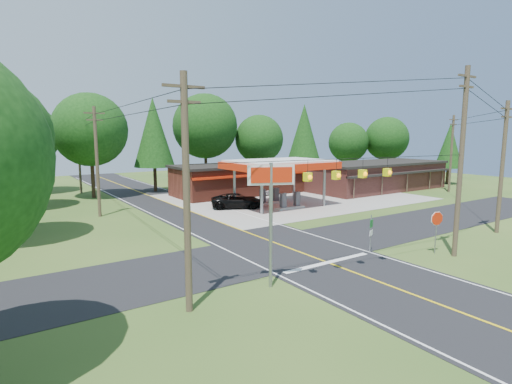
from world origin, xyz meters
TOP-DOWN VIEW (x-y plane):
  - ground at (0.00, 0.00)m, footprint 120.00×120.00m
  - main_highway at (0.00, 0.00)m, footprint 8.00×120.00m
  - cross_road at (0.00, 0.00)m, footprint 70.00×7.00m
  - lane_center_yellow at (0.00, 0.00)m, footprint 0.15×110.00m
  - gas_canopy at (9.00, 13.00)m, footprint 10.60×7.40m
  - convenience_store at (10.00, 22.98)m, footprint 16.40×7.55m
  - strip_building at (28.00, 15.98)m, footprint 20.40×8.75m
  - utility_pole_near_right at (7.50, -7.00)m, footprint 1.80×0.30m
  - utility_pole_near_left at (-9.50, -5.00)m, footprint 1.80×0.30m
  - utility_pole_far_left at (-8.00, 18.00)m, footprint 1.80×0.30m
  - utility_pole_right_b at (16.00, -5.50)m, footprint 1.80×0.30m
  - utility_pole_far_right at (34.00, 9.00)m, footprint 1.80×0.30m
  - utility_pole_north at (-6.50, 35.00)m, footprint 0.30×0.30m
  - overhead_beacons at (-1.00, -6.00)m, footprint 17.04×2.04m
  - treeline_backdrop at (0.82, 24.01)m, footprint 70.27×51.59m
  - suv_car at (4.77, 14.50)m, footprint 7.25×7.25m
  - sedan_car at (12.00, 21.00)m, footprint 4.18×4.18m
  - big_stop_sign at (-5.00, -4.74)m, footprint 2.14×0.98m
  - octagonal_stop_sign at (7.00, -6.01)m, footprint 0.91×0.29m
  - route_sign_post at (3.80, -3.52)m, footprint 0.48×0.21m

SIDE VIEW (x-z plane):
  - ground at x=0.00m, z-range 0.00..0.00m
  - main_highway at x=0.00m, z-range 0.00..0.02m
  - cross_road at x=0.00m, z-range 0.00..0.03m
  - lane_center_yellow at x=0.00m, z-range 0.02..0.03m
  - sedan_car at x=12.00m, z-range 0.00..1.18m
  - suv_car at x=4.77m, z-range 0.00..1.50m
  - route_sign_post at x=3.80m, z-range 0.24..2.68m
  - strip_building at x=28.00m, z-range 0.01..3.81m
  - convenience_store at x=10.00m, z-range 0.02..3.82m
  - octagonal_stop_sign at x=7.00m, z-range 0.69..3.43m
  - gas_canopy at x=9.00m, z-range 1.83..6.70m
  - big_stop_sign at x=-5.00m, z-range 1.44..7.62m
  - utility_pole_north at x=-6.50m, z-range 0.00..9.50m
  - utility_pole_near_left at x=-9.50m, z-range 0.20..10.20m
  - utility_pole_far_left at x=-8.00m, z-range 0.20..10.20m
  - utility_pole_right_b at x=16.00m, z-range 0.20..10.20m
  - utility_pole_far_right at x=34.00m, z-range 0.20..10.20m
  - utility_pole_near_right at x=7.50m, z-range 0.21..11.71m
  - overhead_beacons at x=-1.00m, z-range 5.70..6.73m
  - treeline_backdrop at x=0.82m, z-range 0.84..14.14m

